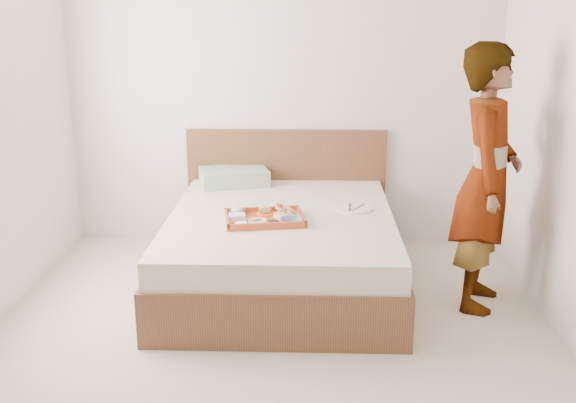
# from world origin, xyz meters

# --- Properties ---
(ground) EXTENTS (3.50, 4.00, 0.01)m
(ground) POSITION_xyz_m (0.00, 0.00, 0.00)
(ground) COLOR #BEB1A1
(ground) RESTS_ON ground
(wall_back) EXTENTS (3.50, 0.01, 2.60)m
(wall_back) POSITION_xyz_m (0.00, 2.00, 1.30)
(wall_back) COLOR silver
(wall_back) RESTS_ON ground
(wall_front) EXTENTS (3.50, 0.01, 2.60)m
(wall_front) POSITION_xyz_m (0.00, -2.00, 1.30)
(wall_front) COLOR silver
(wall_front) RESTS_ON ground
(bed) EXTENTS (1.65, 2.00, 0.53)m
(bed) POSITION_xyz_m (0.03, 1.00, 0.27)
(bed) COLOR brown
(bed) RESTS_ON ground
(headboard) EXTENTS (1.65, 0.06, 0.95)m
(headboard) POSITION_xyz_m (0.03, 1.97, 0.47)
(headboard) COLOR brown
(headboard) RESTS_ON ground
(pillow) EXTENTS (0.61, 0.49, 0.13)m
(pillow) POSITION_xyz_m (-0.39, 1.79, 0.59)
(pillow) COLOR #90AA8C
(pillow) RESTS_ON bed
(tray) EXTENTS (0.58, 0.46, 0.05)m
(tray) POSITION_xyz_m (-0.08, 0.83, 0.55)
(tray) COLOR #B34919
(tray) RESTS_ON bed
(prawn_plate) EXTENTS (0.21, 0.21, 0.01)m
(prawn_plate) POSITION_xyz_m (0.07, 0.91, 0.55)
(prawn_plate) COLOR white
(prawn_plate) RESTS_ON tray
(navy_bowl_big) EXTENTS (0.17, 0.17, 0.04)m
(navy_bowl_big) POSITION_xyz_m (0.11, 0.74, 0.56)
(navy_bowl_big) COLOR #1B2247
(navy_bowl_big) RESTS_ON tray
(sauce_dish) EXTENTS (0.09, 0.09, 0.03)m
(sauce_dish) POSITION_xyz_m (-0.01, 0.70, 0.56)
(sauce_dish) COLOR black
(sauce_dish) RESTS_ON tray
(meat_plate) EXTENTS (0.15, 0.15, 0.01)m
(meat_plate) POSITION_xyz_m (-0.12, 0.78, 0.55)
(meat_plate) COLOR white
(meat_plate) RESTS_ON tray
(bread_plate) EXTENTS (0.15, 0.15, 0.01)m
(bread_plate) POSITION_xyz_m (-0.08, 0.95, 0.55)
(bread_plate) COLOR orange
(bread_plate) RESTS_ON tray
(salad_bowl) EXTENTS (0.13, 0.13, 0.04)m
(salad_bowl) POSITION_xyz_m (-0.27, 0.92, 0.56)
(salad_bowl) COLOR #1B2247
(salad_bowl) RESTS_ON tray
(plastic_tub) EXTENTS (0.12, 0.11, 0.05)m
(plastic_tub) POSITION_xyz_m (-0.26, 0.78, 0.57)
(plastic_tub) COLOR silver
(plastic_tub) RESTS_ON tray
(cheese_round) EXTENTS (0.09, 0.09, 0.03)m
(cheese_round) POSITION_xyz_m (-0.22, 0.67, 0.56)
(cheese_round) COLOR white
(cheese_round) RESTS_ON tray
(dinner_plate) EXTENTS (0.34, 0.34, 0.01)m
(dinner_plate) POSITION_xyz_m (0.54, 1.13, 0.54)
(dinner_plate) COLOR white
(dinner_plate) RESTS_ON bed
(person) EXTENTS (0.58, 0.72, 1.73)m
(person) POSITION_xyz_m (1.36, 0.73, 0.86)
(person) COLOR beige
(person) RESTS_ON ground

